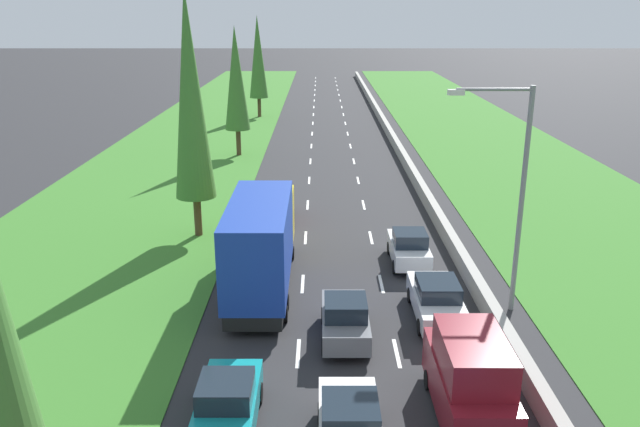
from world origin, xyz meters
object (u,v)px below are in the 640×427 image
object	(u,v)px
maroon_van_right_lane	(468,378)
white_hatchback_centre_lane	(348,425)
red_hatchback_left_lane	(275,206)
blue_box_truck_left_lane	(260,242)
teal_hatchback_left_lane	(226,403)
poplar_tree_third	(235,79)
street_light_mast	(513,185)
poplar_tree_second	(189,96)
white_hatchback_right_lane	(408,247)
poplar_tree_fourth	(257,57)
white_sedan_right_lane	(435,299)
grey_hatchback_centre_lane	(344,319)

from	to	relation	value
maroon_van_right_lane	white_hatchback_centre_lane	bearing A→B (deg)	-157.96
red_hatchback_left_lane	blue_box_truck_left_lane	bearing A→B (deg)	-89.90
teal_hatchback_left_lane	white_hatchback_centre_lane	bearing A→B (deg)	-16.69
poplar_tree_third	white_hatchback_centre_lane	bearing A→B (deg)	-78.55
street_light_mast	poplar_tree_second	bearing A→B (deg)	147.53
maroon_van_right_lane	white_hatchback_right_lane	world-z (taller)	maroon_van_right_lane
white_hatchback_right_lane	poplar_tree_second	bearing A→B (deg)	159.43
blue_box_truck_left_lane	maroon_van_right_lane	xyz separation A→B (m)	(6.85, -9.30, -0.78)
teal_hatchback_left_lane	poplar_tree_fourth	world-z (taller)	poplar_tree_fourth
white_hatchback_right_lane	white_sedan_right_lane	bearing A→B (deg)	-86.55
grey_hatchback_centre_lane	red_hatchback_left_lane	size ratio (longest dim) A/B	1.00
red_hatchback_left_lane	teal_hatchback_left_lane	bearing A→B (deg)	-90.44
red_hatchback_left_lane	poplar_tree_third	xyz separation A→B (m)	(-4.28, 17.28, 5.47)
blue_box_truck_left_lane	white_sedan_right_lane	xyz separation A→B (m)	(7.07, -2.77, -1.37)
red_hatchback_left_lane	street_light_mast	size ratio (longest dim) A/B	0.43
white_sedan_right_lane	poplar_tree_fourth	world-z (taller)	poplar_tree_fourth
grey_hatchback_centre_lane	poplar_tree_fourth	world-z (taller)	poplar_tree_fourth
white_sedan_right_lane	white_hatchback_right_lane	xyz separation A→B (m)	(-0.34, 5.62, 0.02)
teal_hatchback_left_lane	poplar_tree_fourth	xyz separation A→B (m)	(-4.23, 56.53, 5.79)
maroon_van_right_lane	blue_box_truck_left_lane	bearing A→B (deg)	126.37
poplar_tree_third	maroon_van_right_lane	bearing A→B (deg)	-72.83
white_hatchback_right_lane	poplar_tree_third	bearing A→B (deg)	114.75
poplar_tree_third	teal_hatchback_left_lane	bearing A→B (deg)	-83.53
maroon_van_right_lane	street_light_mast	size ratio (longest dim) A/B	0.54
teal_hatchback_left_lane	blue_box_truck_left_lane	size ratio (longest dim) A/B	0.41
teal_hatchback_left_lane	maroon_van_right_lane	xyz separation A→B (m)	(7.01, 0.40, 0.56)
blue_box_truck_left_lane	poplar_tree_second	xyz separation A→B (m)	(-4.05, 6.90, 5.30)
white_hatchback_centre_lane	poplar_tree_second	distance (m)	20.23
white_hatchback_right_lane	poplar_tree_third	size ratio (longest dim) A/B	0.37
teal_hatchback_left_lane	grey_hatchback_centre_lane	xyz separation A→B (m)	(3.58, 5.24, 0.00)
white_hatchback_right_lane	poplar_tree_third	distance (m)	26.91
white_sedan_right_lane	red_hatchback_left_lane	size ratio (longest dim) A/B	1.15
blue_box_truck_left_lane	white_sedan_right_lane	size ratio (longest dim) A/B	2.09
white_hatchback_right_lane	street_light_mast	size ratio (longest dim) A/B	0.43
maroon_van_right_lane	red_hatchback_left_lane	world-z (taller)	maroon_van_right_lane
teal_hatchback_left_lane	white_hatchback_right_lane	distance (m)	14.32
blue_box_truck_left_lane	maroon_van_right_lane	bearing A→B (deg)	-53.63
white_sedan_right_lane	blue_box_truck_left_lane	bearing A→B (deg)	158.62
white_hatchback_right_lane	poplar_tree_fourth	distance (m)	45.73
poplar_tree_second	street_light_mast	distance (m)	16.71
blue_box_truck_left_lane	maroon_van_right_lane	distance (m)	11.57
teal_hatchback_left_lane	white_hatchback_centre_lane	size ratio (longest dim) A/B	1.00
teal_hatchback_left_lane	poplar_tree_third	bearing A→B (deg)	96.47
white_sedan_right_lane	maroon_van_right_lane	bearing A→B (deg)	-91.93
red_hatchback_left_lane	street_light_mast	distance (m)	15.81
white_hatchback_centre_lane	poplar_tree_third	xyz separation A→B (m)	(-7.60, 37.51, 5.47)
poplar_tree_second	poplar_tree_third	size ratio (longest dim) A/B	1.22
street_light_mast	poplar_tree_third	bearing A→B (deg)	116.30
white_hatchback_centre_lane	white_hatchback_right_lane	size ratio (longest dim) A/B	1.00
red_hatchback_left_lane	poplar_tree_fourth	world-z (taller)	poplar_tree_fourth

